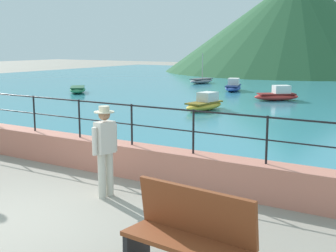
{
  "coord_description": "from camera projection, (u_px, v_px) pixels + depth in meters",
  "views": [
    {
      "loc": [
        5.86,
        -4.67,
        2.87
      ],
      "look_at": [
        0.62,
        3.7,
        1.1
      ],
      "focal_mm": 48.78,
      "sensor_mm": 36.0,
      "label": 1
    }
  ],
  "objects": [
    {
      "name": "boat_4",
      "position": [
        201.0,
        81.0,
        33.26
      ],
      "size": [
        1.32,
        2.43,
        2.16
      ],
      "color": "gray",
      "rests_on": "lake_water"
    },
    {
      "name": "boat_0",
      "position": [
        277.0,
        95.0,
        23.16
      ],
      "size": [
        2.35,
        2.15,
        0.76
      ],
      "color": "red",
      "rests_on": "lake_water"
    },
    {
      "name": "person_walking",
      "position": [
        105.0,
        147.0,
        8.55
      ],
      "size": [
        0.38,
        0.56,
        1.75
      ],
      "color": "beige",
      "rests_on": "ground"
    },
    {
      "name": "ground_plane",
      "position": [
        16.0,
        222.0,
        7.47
      ],
      "size": [
        120.0,
        120.0,
        0.0
      ],
      "primitive_type": "plane",
      "color": "gray"
    },
    {
      "name": "promenade_wall",
      "position": [
        132.0,
        160.0,
        10.08
      ],
      "size": [
        20.0,
        0.56,
        0.7
      ],
      "primitive_type": "cube",
      "color": "tan",
      "rests_on": "ground"
    },
    {
      "name": "railing",
      "position": [
        132.0,
        117.0,
        9.91
      ],
      "size": [
        18.44,
        0.04,
        0.9
      ],
      "color": "black",
      "rests_on": "promenade_wall"
    },
    {
      "name": "boat_6",
      "position": [
        78.0,
        89.0,
        26.82
      ],
      "size": [
        2.18,
        2.33,
        0.36
      ],
      "color": "#338C59",
      "rests_on": "lake_water"
    },
    {
      "name": "hill_main",
      "position": [
        296.0,
        24.0,
        47.56
      ],
      "size": [
        27.33,
        27.33,
        9.85
      ],
      "primitive_type": "cone",
      "color": "#285633",
      "rests_on": "ground"
    },
    {
      "name": "boat_5",
      "position": [
        205.0,
        104.0,
        19.78
      ],
      "size": [
        1.18,
        2.39,
        0.76
      ],
      "color": "gold",
      "rests_on": "lake_water"
    },
    {
      "name": "bench_far",
      "position": [
        190.0,
        233.0,
        5.66
      ],
      "size": [
        1.74,
        0.7,
        1.13
      ],
      "color": "brown",
      "rests_on": "ground"
    },
    {
      "name": "boat_1",
      "position": [
        233.0,
        87.0,
        27.86
      ],
      "size": [
        1.5,
        2.46,
        0.76
      ],
      "color": "#2D4C9E",
      "rests_on": "lake_water"
    }
  ]
}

